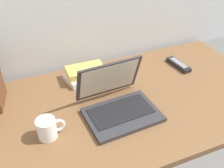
# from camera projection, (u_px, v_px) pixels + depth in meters

# --- Properties ---
(desk) EXTENTS (1.60, 0.76, 0.03)m
(desk) POSITION_uv_depth(u_px,v_px,m) (109.00, 108.00, 1.24)
(desk) COLOR brown
(desk) RESTS_ON ground
(laptop) EXTENTS (0.32, 0.30, 0.21)m
(laptop) POSITION_uv_depth(u_px,v_px,m) (117.00, 102.00, 1.18)
(laptop) COLOR #2D2D33
(laptop) RESTS_ON desk
(coffee_mug) EXTENTS (0.11, 0.08, 0.09)m
(coffee_mug) POSITION_uv_depth(u_px,v_px,m) (47.00, 128.00, 1.06)
(coffee_mug) COLOR white
(coffee_mug) RESTS_ON desk
(remote_control_near) EXTENTS (0.06, 0.16, 0.02)m
(remote_control_near) POSITION_uv_depth(u_px,v_px,m) (178.00, 65.00, 1.50)
(remote_control_near) COLOR black
(remote_control_near) RESTS_ON desk
(book_stack) EXTENTS (0.23, 0.16, 0.06)m
(book_stack) POSITION_uv_depth(u_px,v_px,m) (86.00, 73.00, 1.40)
(book_stack) COLOR silver
(book_stack) RESTS_ON desk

